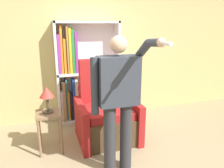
{
  "coord_description": "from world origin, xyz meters",
  "views": [
    {
      "loc": [
        -0.78,
        -2.11,
        1.84
      ],
      "look_at": [
        0.07,
        0.59,
        1.05
      ],
      "focal_mm": 35.0,
      "sensor_mm": 36.0,
      "label": 1
    }
  ],
  "objects_px": {
    "armchair": "(106,115)",
    "side_table": "(49,121)",
    "person_standing": "(118,97)",
    "table_lamp": "(47,94)",
    "bookcase": "(80,73)"
  },
  "relations": [
    {
      "from": "person_standing",
      "to": "bookcase",
      "type": "bearing_deg",
      "value": 96.22
    },
    {
      "from": "armchair",
      "to": "person_standing",
      "type": "distance_m",
      "value": 1.04
    },
    {
      "from": "bookcase",
      "to": "person_standing",
      "type": "height_order",
      "value": "bookcase"
    },
    {
      "from": "side_table",
      "to": "armchair",
      "type": "bearing_deg",
      "value": 7.78
    },
    {
      "from": "armchair",
      "to": "bookcase",
      "type": "bearing_deg",
      "value": 108.16
    },
    {
      "from": "person_standing",
      "to": "side_table",
      "type": "xyz_separation_m",
      "value": [
        -0.8,
        0.73,
        -0.52
      ]
    },
    {
      "from": "bookcase",
      "to": "side_table",
      "type": "xyz_separation_m",
      "value": [
        -0.62,
        -0.95,
        -0.46
      ]
    },
    {
      "from": "table_lamp",
      "to": "side_table",
      "type": "bearing_deg",
      "value": 180.0
    },
    {
      "from": "side_table",
      "to": "table_lamp",
      "type": "height_order",
      "value": "table_lamp"
    },
    {
      "from": "armchair",
      "to": "side_table",
      "type": "bearing_deg",
      "value": -172.22
    },
    {
      "from": "bookcase",
      "to": "side_table",
      "type": "relative_size",
      "value": 3.1
    },
    {
      "from": "bookcase",
      "to": "side_table",
      "type": "distance_m",
      "value": 1.22
    },
    {
      "from": "side_table",
      "to": "table_lamp",
      "type": "bearing_deg",
      "value": 0.0
    },
    {
      "from": "person_standing",
      "to": "side_table",
      "type": "height_order",
      "value": "person_standing"
    },
    {
      "from": "armchair",
      "to": "side_table",
      "type": "height_order",
      "value": "armchair"
    }
  ]
}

